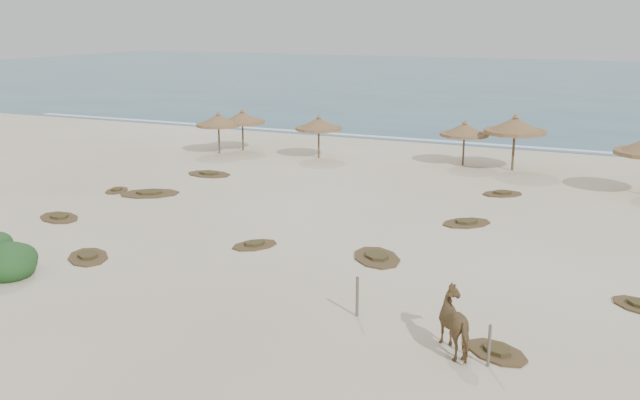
{
  "coord_description": "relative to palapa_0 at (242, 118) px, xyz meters",
  "views": [
    {
      "loc": [
        10.08,
        -19.41,
        7.91
      ],
      "look_at": [
        -0.63,
        5.0,
        1.04
      ],
      "focal_mm": 40.0,
      "sensor_mm": 36.0,
      "label": 1
    }
  ],
  "objects": [
    {
      "name": "scrub_0",
      "position": [
        0.75,
        -16.3,
        -1.92
      ],
      "size": [
        2.42,
        2.04,
        0.16
      ],
      "rotation": [
        0.0,
        0.0,
        2.74
      ],
      "color": "brown",
      "rests_on": "ground"
    },
    {
      "name": "palapa_4",
      "position": [
        16.03,
        0.6,
        0.39
      ],
      "size": [
        3.8,
        3.8,
        3.03
      ],
      "rotation": [
        0.0,
        0.0,
        -0.19
      ],
      "color": "brown",
      "rests_on": "ground"
    },
    {
      "name": "scrub_3",
      "position": [
        16.03,
        -10.44,
        -1.92
      ],
      "size": [
        2.4,
        2.42,
        0.16
      ],
      "rotation": [
        0.0,
        0.0,
        0.81
      ],
      "color": "brown",
      "rests_on": "ground"
    },
    {
      "name": "palapa_3",
      "position": [
        13.32,
        0.91,
        -0.03
      ],
      "size": [
        2.9,
        2.9,
        2.49
      ],
      "rotation": [
        0.0,
        0.0,
        0.1
      ],
      "color": "brown",
      "rests_on": "ground"
    },
    {
      "name": "scrub_4",
      "position": [
        22.31,
        -16.75,
        -1.92
      ],
      "size": [
        1.99,
        1.85,
        0.16
      ],
      "rotation": [
        0.0,
        0.0,
        2.53
      ],
      "color": "brown",
      "rests_on": "ground"
    },
    {
      "name": "fence_post_near",
      "position": [
        15.25,
        -20.54,
        -1.4
      ],
      "size": [
        0.11,
        0.11,
        1.14
      ],
      "primitive_type": "cylinder",
      "rotation": [
        0.0,
        0.0,
        0.36
      ],
      "color": "brown",
      "rests_on": "ground"
    },
    {
      "name": "foam_line",
      "position": [
        11.48,
        7.97,
        -1.96
      ],
      "size": [
        70.0,
        0.6,
        0.01
      ],
      "primitive_type": "cube",
      "color": "white",
      "rests_on": "ground"
    },
    {
      "name": "scrub_2",
      "position": [
        9.73,
        -16.27,
        -1.92
      ],
      "size": [
        1.87,
        2.05,
        0.16
      ],
      "rotation": [
        0.0,
        0.0,
        1.0
      ],
      "color": "brown",
      "rests_on": "ground"
    },
    {
      "name": "horse",
      "position": [
        18.25,
        -21.53,
        -1.22
      ],
      "size": [
        1.72,
        1.89,
        1.49
      ],
      "primitive_type": "imported",
      "rotation": [
        0.0,
        0.0,
        3.8
      ],
      "color": "brown",
      "rests_on": "ground"
    },
    {
      "name": "scrub_1",
      "position": [
        1.61,
        -11.49,
        -1.92
      ],
      "size": [
        3.25,
        2.88,
        0.16
      ],
      "rotation": [
        0.0,
        0.0,
        0.51
      ],
      "color": "brown",
      "rests_on": "ground"
    },
    {
      "name": "palapa_2",
      "position": [
        5.22,
        -0.37,
        -0.03
      ],
      "size": [
        3.22,
        3.22,
        2.5
      ],
      "rotation": [
        0.0,
        0.0,
        0.24
      ],
      "color": "brown",
      "rests_on": "ground"
    },
    {
      "name": "palapa_1",
      "position": [
        -0.81,
        -1.43,
        -0.03
      ],
      "size": [
        3.14,
        3.14,
        2.5
      ],
      "rotation": [
        0.0,
        0.0,
        0.19
      ],
      "color": "brown",
      "rests_on": "ground"
    },
    {
      "name": "ocean",
      "position": [
        11.48,
        56.97,
        -1.96
      ],
      "size": [
        200.0,
        100.0,
        0.01
      ],
      "primitive_type": "cube",
      "color": "#25556F",
      "rests_on": "ground"
    },
    {
      "name": "scrub_7",
      "position": [
        16.49,
        -5.02,
        -1.92
      ],
      "size": [
        2.26,
        2.1,
        0.16
      ],
      "rotation": [
        0.0,
        0.0,
        0.62
      ],
      "color": "brown",
      "rests_on": "ground"
    },
    {
      "name": "scrub_8",
      "position": [
        -0.15,
        -11.63,
        -1.92
      ],
      "size": [
        1.23,
        1.61,
        0.16
      ],
      "rotation": [
        0.0,
        0.0,
        1.8
      ],
      "color": "brown",
      "rests_on": "ground"
    },
    {
      "name": "ground",
      "position": [
        11.48,
        -18.03,
        -1.97
      ],
      "size": [
        160.0,
        160.0,
        0.0
      ],
      "primitive_type": "plane",
      "color": "beige",
      "rests_on": "ground"
    },
    {
      "name": "scrub_11",
      "position": [
        5.2,
        -19.68,
        -1.92
      ],
      "size": [
        2.37,
        2.36,
        0.16
      ],
      "rotation": [
        0.0,
        0.0,
        2.36
      ],
      "color": "brown",
      "rests_on": "ground"
    },
    {
      "name": "scrub_9",
      "position": [
        14.16,
        -15.8,
        -1.92
      ],
      "size": [
        2.56,
        2.78,
        0.16
      ],
      "rotation": [
        0.0,
        0.0,
        2.17
      ],
      "color": "brown",
      "rests_on": "ground"
    },
    {
      "name": "palapa_0",
      "position": [
        0.0,
        0.0,
        0.0
      ],
      "size": [
        3.49,
        3.49,
        2.54
      ],
      "rotation": [
        0.0,
        0.0,
        0.36
      ],
      "color": "brown",
      "rests_on": "ground"
    },
    {
      "name": "fence_post_far",
      "position": [
        19.07,
        -22.01,
        -1.44
      ],
      "size": [
        0.09,
        0.09,
        1.05
      ],
      "primitive_type": "cylinder",
      "rotation": [
        0.0,
        0.0,
        -0.23
      ],
      "color": "brown",
      "rests_on": "ground"
    },
    {
      "name": "scrub_6",
      "position": [
        1.86,
        -6.82,
        -1.92
      ],
      "size": [
        2.47,
        1.66,
        0.16
      ],
      "rotation": [
        0.0,
        0.0,
        3.11
      ],
      "color": "brown",
      "rests_on": "ground"
    },
    {
      "name": "scrub_12",
      "position": [
        19.15,
        -21.27,
        -1.92
      ],
      "size": [
        2.03,
        1.86,
        0.16
      ],
      "rotation": [
        0.0,
        0.0,
        2.56
      ],
      "color": "brown",
      "rests_on": "ground"
    }
  ]
}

